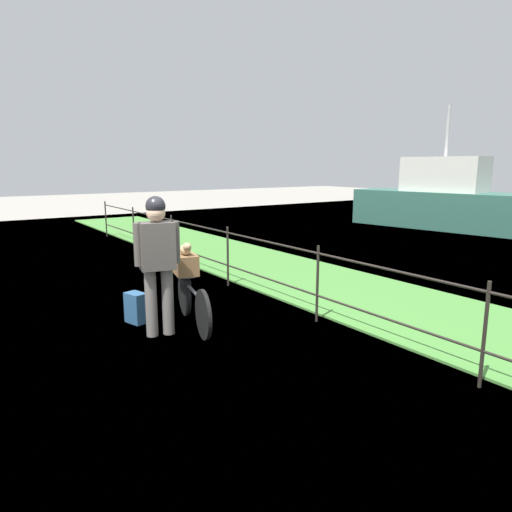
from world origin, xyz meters
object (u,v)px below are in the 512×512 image
at_px(moored_boat_mid, 442,202).
at_px(wooden_crate, 186,265).
at_px(bicycle_main, 193,301).
at_px(mooring_bollard, 157,260).
at_px(terrier_dog, 186,249).
at_px(backpack_on_paving, 136,308).
at_px(cyclist_person, 157,254).

bearing_deg(moored_boat_mid, wooden_crate, -72.13).
distance_m(bicycle_main, mooring_bollard, 3.49).
height_order(terrier_dog, backpack_on_paving, terrier_dog).
bearing_deg(mooring_bollard, wooden_crate, -15.42).
relative_size(bicycle_main, moored_boat_mid, 0.26).
bearing_deg(moored_boat_mid, backpack_on_paving, -73.94).
xyz_separation_m(backpack_on_paving, moored_boat_mid, (-3.34, 11.60, 0.65)).
relative_size(bicycle_main, wooden_crate, 3.87).
bearing_deg(mooring_bollard, moored_boat_mid, 92.84).
bearing_deg(cyclist_person, mooring_bollard, 157.96).
relative_size(wooden_crate, terrier_dog, 1.23).
height_order(cyclist_person, moored_boat_mid, moored_boat_mid).
distance_m(mooring_bollard, moored_boat_mid, 10.16).
height_order(wooden_crate, moored_boat_mid, moored_boat_mid).
distance_m(terrier_dog, mooring_bollard, 3.26).
distance_m(bicycle_main, moored_boat_mid, 11.71).
height_order(bicycle_main, wooden_crate, wooden_crate).
height_order(backpack_on_paving, mooring_bollard, backpack_on_paving).
xyz_separation_m(bicycle_main, terrier_dog, (-0.31, 0.07, 0.63)).
xyz_separation_m(wooden_crate, moored_boat_mid, (-3.54, 10.96, 0.12)).
bearing_deg(wooden_crate, backpack_on_paving, -107.22).
bearing_deg(terrier_dog, backpack_on_paving, -109.35).
xyz_separation_m(bicycle_main, moored_boat_mid, (-3.87, 11.04, 0.53)).
bearing_deg(moored_boat_mid, mooring_bollard, -87.16).
distance_m(wooden_crate, moored_boat_mid, 11.52).
bearing_deg(bicycle_main, backpack_on_paving, -133.55).
height_order(wooden_crate, backpack_on_paving, wooden_crate).
distance_m(wooden_crate, mooring_bollard, 3.19).
xyz_separation_m(wooden_crate, backpack_on_paving, (-0.20, -0.64, -0.54)).
xyz_separation_m(bicycle_main, mooring_bollard, (-3.37, 0.91, -0.13)).
height_order(wooden_crate, terrier_dog, terrier_dog).
xyz_separation_m(bicycle_main, cyclist_person, (0.07, -0.48, 0.68)).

